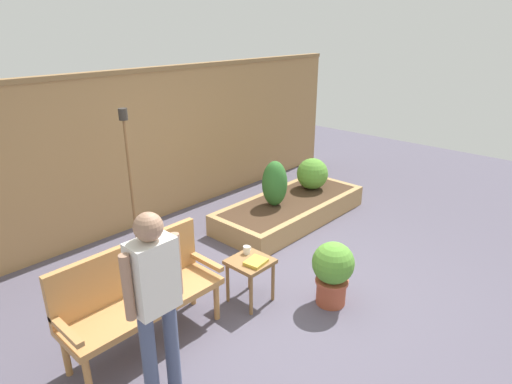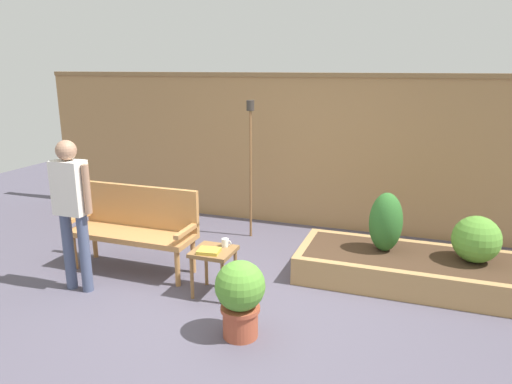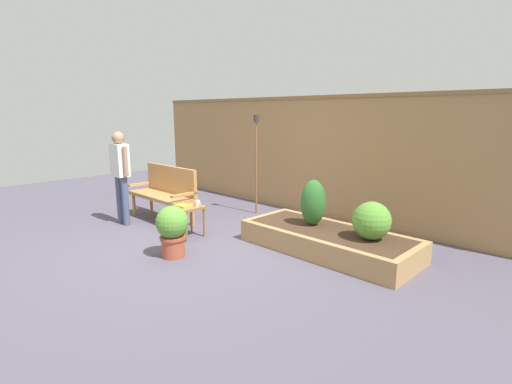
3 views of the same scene
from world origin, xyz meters
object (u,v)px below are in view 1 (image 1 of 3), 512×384
object	(u,v)px
shrub_far_corner	(312,174)
garden_bench	(138,288)
shrub_near_bench	(275,184)
tiki_torch	(128,159)
person_by_bench	(155,295)
book_on_table	(256,262)
potted_boxwood	(333,270)
cup_on_table	(247,250)
side_table	(250,267)

from	to	relation	value
shrub_far_corner	garden_bench	bearing A→B (deg)	-168.95
shrub_near_bench	tiki_torch	size ratio (longest dim) A/B	0.36
shrub_near_bench	person_by_bench	distance (m)	3.25
book_on_table	tiki_torch	bearing A→B (deg)	89.56
garden_bench	book_on_table	xyz separation A→B (m)	(1.09, -0.40, -0.05)
garden_bench	shrub_far_corner	world-z (taller)	garden_bench
potted_boxwood	tiki_torch	distance (m)	2.62
shrub_far_corner	tiki_torch	distance (m)	2.88
tiki_torch	garden_bench	bearing A→B (deg)	-121.63
garden_bench	shrub_far_corner	bearing A→B (deg)	11.05
book_on_table	shrub_near_bench	size ratio (longest dim) A/B	0.32
cup_on_table	side_table	bearing A→B (deg)	-122.92
garden_bench	side_table	world-z (taller)	garden_bench
potted_boxwood	tiki_torch	xyz separation A→B (m)	(-0.77, 2.35, 0.85)
book_on_table	cup_on_table	bearing A→B (deg)	59.40
potted_boxwood	person_by_bench	world-z (taller)	person_by_bench
potted_boxwood	tiki_torch	bearing A→B (deg)	108.08
cup_on_table	shrub_far_corner	size ratio (longest dim) A/B	0.22
book_on_table	shrub_far_corner	distance (m)	2.71
cup_on_table	person_by_bench	bearing A→B (deg)	-161.17
side_table	tiki_torch	xyz separation A→B (m)	(-0.24, 1.71, 0.84)
garden_bench	person_by_bench	distance (m)	0.83
cup_on_table	tiki_torch	bearing A→B (deg)	101.11
shrub_far_corner	person_by_bench	size ratio (longest dim) A/B	0.31
book_on_table	shrub_far_corner	xyz separation A→B (m)	(2.48, 1.10, 0.04)
shrub_near_bench	tiki_torch	bearing A→B (deg)	158.69
book_on_table	shrub_near_bench	bearing A→B (deg)	27.22
potted_boxwood	shrub_near_bench	xyz separation A→B (m)	(1.04, 1.65, 0.24)
cup_on_table	shrub_near_bench	size ratio (longest dim) A/B	0.16
book_on_table	shrub_near_bench	world-z (taller)	shrub_near_bench
book_on_table	potted_boxwood	world-z (taller)	potted_boxwood
shrub_near_bench	garden_bench	bearing A→B (deg)	-165.36
shrub_far_corner	cup_on_table	bearing A→B (deg)	-159.59
garden_bench	side_table	xyz separation A→B (m)	(1.10, -0.31, -0.15)
side_table	shrub_far_corner	xyz separation A→B (m)	(2.47, 1.01, 0.14)
shrub_far_corner	tiki_torch	world-z (taller)	tiki_torch
garden_bench	person_by_bench	world-z (taller)	person_by_bench
potted_boxwood	shrub_far_corner	distance (m)	2.55
tiki_torch	potted_boxwood	bearing A→B (deg)	-71.92
garden_bench	shrub_near_bench	world-z (taller)	shrub_near_bench
book_on_table	person_by_bench	world-z (taller)	person_by_bench
person_by_bench	cup_on_table	bearing A→B (deg)	18.83
side_table	potted_boxwood	size ratio (longest dim) A/B	0.70
garden_bench	shrub_near_bench	distance (m)	2.76
cup_on_table	shrub_far_corner	bearing A→B (deg)	20.41
garden_bench	side_table	bearing A→B (deg)	-15.94
cup_on_table	shrub_near_bench	bearing A→B (deg)	30.81
garden_bench	shrub_near_bench	size ratio (longest dim) A/B	2.22
side_table	potted_boxwood	world-z (taller)	potted_boxwood
tiki_torch	shrub_near_bench	bearing A→B (deg)	-21.31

